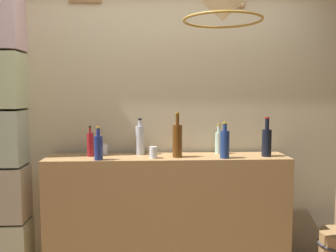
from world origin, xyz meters
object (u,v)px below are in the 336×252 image
liquor_bottle_port (90,144)px  pendant_lamp (223,4)px  liquor_bottle_rye (225,144)px  glass_tumbler_rocks (153,152)px  liquor_bottle_amaro (98,147)px  liquor_bottle_tequila (140,140)px  glass_tumbler_highball (104,149)px  liquor_bottle_scotch (267,141)px  liquor_bottle_gin (177,140)px  liquor_bottle_bourbon (219,142)px

liquor_bottle_port → pendant_lamp: size_ratio=0.43×
liquor_bottle_rye → glass_tumbler_rocks: bearing=177.2°
liquor_bottle_amaro → liquor_bottle_tequila: size_ratio=0.85×
liquor_bottle_amaro → glass_tumbler_highball: bearing=88.6°
liquor_bottle_scotch → liquor_bottle_gin: (-0.72, -0.00, 0.02)m
liquor_bottle_gin → liquor_bottle_rye: (0.37, -0.06, -0.02)m
liquor_bottle_gin → glass_tumbler_rocks: (-0.19, -0.03, -0.09)m
liquor_bottle_scotch → liquor_bottle_bourbon: 0.39m
glass_tumbler_rocks → liquor_bottle_port: bearing=167.7°
liquor_bottle_port → liquor_bottle_bourbon: size_ratio=0.98×
liquor_bottle_tequila → pendant_lamp: 1.28m
pendant_lamp → liquor_bottle_gin: bearing=112.5°
liquor_bottle_scotch → liquor_bottle_amaro: 1.33m
glass_tumbler_rocks → liquor_bottle_tequila: bearing=121.7°
glass_tumbler_rocks → glass_tumbler_highball: size_ratio=1.11×
liquor_bottle_bourbon → glass_tumbler_highball: (-0.96, 0.02, -0.06)m
liquor_bottle_scotch → liquor_bottle_tequila: 1.03m
liquor_bottle_tequila → liquor_bottle_port: bearing=-170.5°
liquor_bottle_scotch → glass_tumbler_rocks: bearing=-177.8°
liquor_bottle_amaro → liquor_bottle_rye: liquor_bottle_rye is taller
liquor_bottle_bourbon → glass_tumbler_rocks: bearing=-161.4°
glass_tumbler_highball → pendant_lamp: 1.50m
liquor_bottle_bourbon → liquor_bottle_rye: 0.21m
liquor_bottle_bourbon → glass_tumbler_highball: liquor_bottle_bourbon is taller
liquor_bottle_bourbon → glass_tumbler_highball: size_ratio=3.03×
liquor_bottle_scotch → liquor_bottle_rye: size_ratio=1.12×
glass_tumbler_highball → pendant_lamp: (0.84, -0.73, 1.01)m
liquor_bottle_rye → pendant_lamp: (-0.13, -0.50, 0.94)m
liquor_bottle_rye → pendant_lamp: bearing=-104.7°
liquor_bottle_port → glass_tumbler_rocks: size_ratio=2.67×
liquor_bottle_tequila → liquor_bottle_scotch: bearing=-7.9°
liquor_bottle_amaro → pendant_lamp: (0.84, -0.48, 0.95)m
liquor_bottle_rye → pendant_lamp: size_ratio=0.50×
liquor_bottle_rye → liquor_bottle_bourbon: bearing=91.8°
liquor_bottle_amaro → glass_tumbler_rocks: liquor_bottle_amaro is taller
liquor_bottle_amaro → glass_tumbler_rocks: 0.42m
liquor_bottle_scotch → liquor_bottle_tequila: liquor_bottle_scotch is taller
liquor_bottle_amaro → liquor_bottle_port: bearing=118.2°
liquor_bottle_gin → liquor_bottle_rye: liquor_bottle_gin is taller
liquor_bottle_bourbon → liquor_bottle_port: bearing=-175.9°
liquor_bottle_gin → pendant_lamp: (0.23, -0.56, 0.91)m
liquor_bottle_scotch → liquor_bottle_port: (-1.41, 0.08, -0.02)m
liquor_bottle_rye → glass_tumbler_highball: (-0.97, 0.23, -0.07)m
liquor_bottle_rye → glass_tumbler_highball: 1.00m
pendant_lamp → liquor_bottle_rye: bearing=75.3°
liquor_bottle_gin → liquor_bottle_amaro: bearing=-171.7°
liquor_bottle_bourbon → liquor_bottle_tequila: bearing=-179.2°
liquor_bottle_gin → pendant_lamp: 1.10m
liquor_bottle_scotch → liquor_bottle_amaro: bearing=-176.2°
liquor_bottle_scotch → liquor_bottle_gin: liquor_bottle_gin is taller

